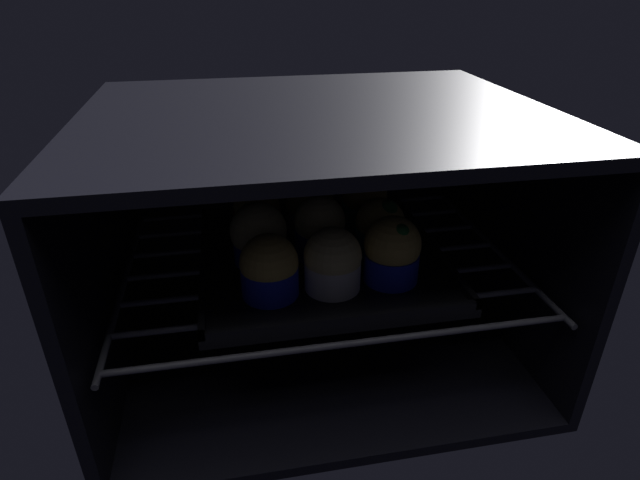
# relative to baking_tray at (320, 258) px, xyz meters

# --- Properties ---
(oven_cavity) EXTENTS (0.59, 0.47, 0.37)m
(oven_cavity) POSITION_rel_baking_tray_xyz_m (0.00, 0.05, 0.02)
(oven_cavity) COLOR black
(oven_cavity) RESTS_ON ground
(oven_rack) EXTENTS (0.55, 0.42, 0.01)m
(oven_rack) POSITION_rel_baking_tray_xyz_m (0.00, 0.01, -0.01)
(oven_rack) COLOR #42424C
(oven_rack) RESTS_ON oven_cavity
(baking_tray) EXTENTS (0.33, 0.33, 0.02)m
(baking_tray) POSITION_rel_baking_tray_xyz_m (0.00, 0.00, 0.00)
(baking_tray) COLOR black
(baking_tray) RESTS_ON oven_rack
(muffin_row0_col0) EXTENTS (0.07, 0.07, 0.08)m
(muffin_row0_col0) POSITION_rel_baking_tray_xyz_m (-0.08, -0.09, 0.04)
(muffin_row0_col0) COLOR #1928B7
(muffin_row0_col0) RESTS_ON baking_tray
(muffin_row0_col1) EXTENTS (0.07, 0.07, 0.08)m
(muffin_row0_col1) POSITION_rel_baking_tray_xyz_m (0.00, -0.09, 0.04)
(muffin_row0_col1) COLOR silver
(muffin_row0_col1) RESTS_ON baking_tray
(muffin_row0_col2) EXTENTS (0.07, 0.07, 0.09)m
(muffin_row0_col2) POSITION_rel_baking_tray_xyz_m (0.08, -0.08, 0.05)
(muffin_row0_col2) COLOR #1928B7
(muffin_row0_col2) RESTS_ON baking_tray
(muffin_row1_col0) EXTENTS (0.08, 0.08, 0.09)m
(muffin_row1_col0) POSITION_rel_baking_tray_xyz_m (-0.09, 0.00, 0.04)
(muffin_row1_col0) COLOR #1928B7
(muffin_row1_col0) RESTS_ON baking_tray
(muffin_row1_col1) EXTENTS (0.07, 0.07, 0.09)m
(muffin_row1_col1) POSITION_rel_baking_tray_xyz_m (0.00, 0.00, 0.05)
(muffin_row1_col1) COLOR #1928B7
(muffin_row1_col1) RESTS_ON baking_tray
(muffin_row1_col2) EXTENTS (0.07, 0.07, 0.08)m
(muffin_row1_col2) POSITION_rel_baking_tray_xyz_m (0.09, -0.00, 0.04)
(muffin_row1_col2) COLOR #0C8C84
(muffin_row1_col2) RESTS_ON baking_tray
(muffin_row2_col0) EXTENTS (0.07, 0.07, 0.08)m
(muffin_row2_col0) POSITION_rel_baking_tray_xyz_m (-0.08, 0.08, 0.04)
(muffin_row2_col0) COLOR red
(muffin_row2_col0) RESTS_ON baking_tray
(muffin_row2_col1) EXTENTS (0.07, 0.07, 0.08)m
(muffin_row2_col1) POSITION_rel_baking_tray_xyz_m (-0.00, 0.08, 0.04)
(muffin_row2_col1) COLOR silver
(muffin_row2_col1) RESTS_ON baking_tray
(muffin_row2_col2) EXTENTS (0.07, 0.07, 0.09)m
(muffin_row2_col2) POSITION_rel_baking_tray_xyz_m (0.09, 0.08, 0.04)
(muffin_row2_col2) COLOR #0C8C84
(muffin_row2_col2) RESTS_ON baking_tray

